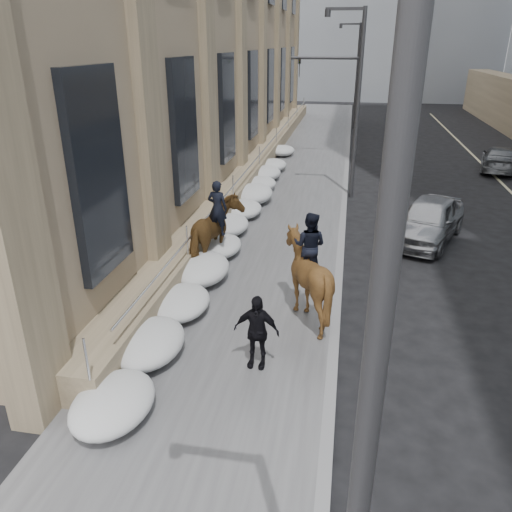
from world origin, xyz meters
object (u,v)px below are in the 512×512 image
(mounted_horse_left, at_px, (216,232))
(car_silver, at_px, (428,220))
(car_grey, at_px, (500,159))
(mounted_horse_right, at_px, (307,274))
(pedestrian, at_px, (256,331))

(mounted_horse_left, height_order, car_silver, mounted_horse_left)
(car_silver, distance_m, car_grey, 13.00)
(mounted_horse_right, bearing_deg, car_grey, -104.08)
(car_grey, bearing_deg, mounted_horse_right, 77.96)
(mounted_horse_left, xyz_separation_m, car_silver, (6.90, 3.74, -0.44))
(mounted_horse_right, distance_m, pedestrian, 2.51)
(pedestrian, bearing_deg, car_silver, 65.07)
(mounted_horse_right, height_order, car_silver, mounted_horse_right)
(car_silver, bearing_deg, pedestrian, -95.66)
(mounted_horse_right, bearing_deg, car_silver, -108.09)
(pedestrian, distance_m, car_silver, 9.97)
(mounted_horse_right, xyz_separation_m, car_silver, (3.82, 6.47, -0.53))
(car_silver, relative_size, car_grey, 1.01)
(mounted_horse_right, relative_size, car_silver, 0.60)
(mounted_horse_left, distance_m, car_grey, 19.82)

